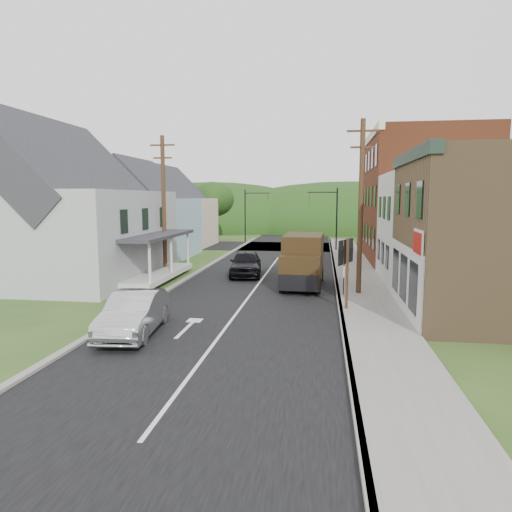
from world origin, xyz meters
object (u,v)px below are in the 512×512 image
at_px(dark_sedan, 246,263).
at_px(silver_sedan, 134,314).
at_px(route_sign_cluster, 346,263).
at_px(warning_sign, 344,266).
at_px(delivery_van, 303,261).

bearing_deg(dark_sedan, silver_sedan, -105.24).
relative_size(route_sign_cluster, warning_sign, 1.38).
bearing_deg(warning_sign, dark_sedan, 119.28).
height_order(silver_sedan, dark_sedan, dark_sedan).
distance_m(delivery_van, route_sign_cluster, 5.99).
height_order(silver_sedan, warning_sign, warning_sign).
bearing_deg(route_sign_cluster, warning_sign, 112.54).
bearing_deg(silver_sedan, dark_sedan, 75.65).
xyz_separation_m(silver_sedan, delivery_van, (5.81, 10.18, 0.72)).
xyz_separation_m(dark_sedan, delivery_van, (3.85, -3.14, 0.67)).
bearing_deg(dark_sedan, delivery_van, -46.08).
relative_size(delivery_van, warning_sign, 2.36).
height_order(dark_sedan, warning_sign, warning_sign).
distance_m(dark_sedan, delivery_van, 5.01).
distance_m(silver_sedan, route_sign_cluster, 9.32).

